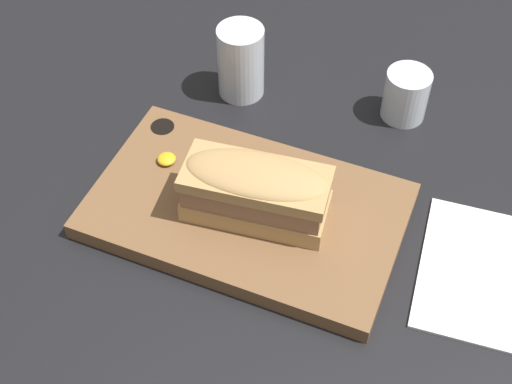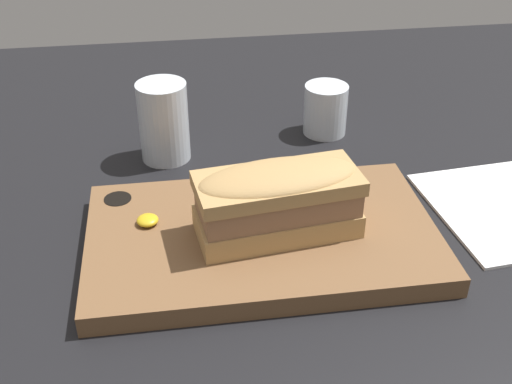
% 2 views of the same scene
% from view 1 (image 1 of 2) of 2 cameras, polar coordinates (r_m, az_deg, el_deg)
% --- Properties ---
extents(dining_table, '(1.72, 1.26, 0.02)m').
position_cam_1_polar(dining_table, '(0.93, 5.75, -1.33)').
color(dining_table, black).
rests_on(dining_table, ground).
extents(serving_board, '(0.38, 0.23, 0.02)m').
position_cam_1_polar(serving_board, '(0.89, -0.80, -1.44)').
color(serving_board, brown).
rests_on(serving_board, dining_table).
extents(sandwich, '(0.18, 0.10, 0.08)m').
position_cam_1_polar(sandwich, '(0.84, 0.00, 0.21)').
color(sandwich, tan).
rests_on(sandwich, serving_board).
extents(mustard_dollop, '(0.02, 0.02, 0.01)m').
position_cam_1_polar(mustard_dollop, '(0.93, -7.17, 2.64)').
color(mustard_dollop, gold).
rests_on(mustard_dollop, serving_board).
extents(water_glass, '(0.07, 0.07, 0.11)m').
position_cam_1_polar(water_glass, '(1.04, -1.21, 10.07)').
color(water_glass, silver).
rests_on(water_glass, dining_table).
extents(wine_glass, '(0.06, 0.06, 0.07)m').
position_cam_1_polar(wine_glass, '(1.03, 11.86, 7.43)').
color(wine_glass, silver).
rests_on(wine_glass, dining_table).
extents(napkin, '(0.20, 0.21, 0.00)m').
position_cam_1_polar(napkin, '(0.89, 18.80, -6.47)').
color(napkin, white).
rests_on(napkin, dining_table).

